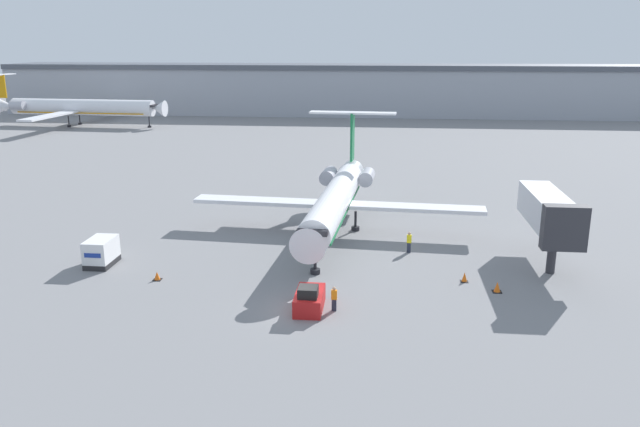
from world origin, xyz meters
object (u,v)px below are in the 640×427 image
Objects in this scene: luggage_cart at (101,252)px; airplane_parked_far_left at (78,107)px; worker_near_tug at (334,298)px; traffic_cone_right at (464,277)px; pushback_tug at (309,299)px; worker_by_wing at (409,242)px; traffic_cone_left at (157,276)px; airplane_main at (336,198)px; traffic_cone_mid at (497,287)px; jet_bridge at (549,212)px.

luggage_cart is 0.08× the size of airplane_parked_far_left.
traffic_cone_right is at bearing 33.66° from worker_near_tug.
pushback_tug is 19.32m from luggage_cart.
worker_by_wing is 21.31m from traffic_cone_left.
airplane_main is at bearing 47.79° from traffic_cone_left.
airplane_parked_far_left is at bearing 123.96° from pushback_tug.
luggage_cart reaches higher than pushback_tug.
traffic_cone_mid is at bearing -4.77° from luggage_cart.
jet_bridge is (16.51, 10.94, 3.53)m from worker_near_tug.
airplane_main is at bearing -49.67° from airplane_parked_far_left.
pushback_tug reaches higher than traffic_cone_left.
airplane_main reaches higher than traffic_cone_right.
luggage_cart reaches higher than worker_by_wing.
pushback_tug is at bearing -150.92° from traffic_cone_right.
airplane_parked_far_left reaches higher than airplane_main.
worker_near_tug is at bearing -146.46° from jet_bridge.
pushback_tug is 2.12× the size of worker_near_tug.
airplane_parked_far_left is 3.55× the size of jet_bridge.
jet_bridge is at bearing -22.69° from airplane_main.
jet_bridge reaches higher than traffic_cone_right.
airplane_main is 19.23m from traffic_cone_left.
airplane_main is 7.70× the size of pushback_tug.
airplane_parked_far_left is at bearing 119.43° from traffic_cone_left.
traffic_cone_mid is 9.05m from jet_bridge.
jet_bridge is at bearing 52.92° from traffic_cone_mid.
pushback_tug is 109.73m from airplane_parked_far_left.
jet_bridge is (11.00, -1.87, 3.46)m from worker_by_wing.
worker_near_tug is 2.61× the size of traffic_cone_left.
pushback_tug is at bearing -21.30° from luggage_cart.
luggage_cart is 94.49m from airplane_parked_far_left.
airplane_parked_far_left is at bearing 130.33° from airplane_main.
airplane_main reaches higher than worker_near_tug.
jet_bridge is (4.87, 6.45, 4.07)m from traffic_cone_mid.
traffic_cone_left is at bearing -132.21° from airplane_main.
worker_near_tug is 14.68m from traffic_cone_left.
airplane_main is at bearing 93.94° from worker_near_tug.
jet_bridge is at bearing 30.78° from pushback_tug.
luggage_cart reaches higher than traffic_cone_mid.
traffic_cone_left is (5.68, -2.80, -0.80)m from luggage_cart.
airplane_parked_far_left is (-74.60, 86.57, 3.69)m from traffic_cone_mid.
traffic_cone_mid is 0.07× the size of jet_bridge.
airplane_main is 15.32× the size of worker_by_wing.
airplane_parked_far_left reaches higher than worker_by_wing.
airplane_parked_far_left is (-72.47, 84.74, 3.70)m from traffic_cone_right.
airplane_parked_far_left reaches higher than traffic_cone_mid.
luggage_cart reaches higher than worker_near_tug.
traffic_cone_right is (10.77, -12.05, -3.01)m from airplane_main.
airplane_main is 16.30× the size of worker_near_tug.
luggage_cart is 1.78× the size of worker_near_tug.
traffic_cone_left is at bearing -167.75° from jet_bridge.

